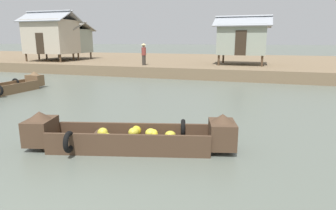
# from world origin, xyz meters

# --- Properties ---
(ground_plane) EXTENTS (300.00, 300.00, 0.00)m
(ground_plane) POSITION_xyz_m (0.00, 10.00, 0.00)
(ground_plane) COLOR #596056
(riverbank_strip) EXTENTS (160.00, 20.00, 0.78)m
(riverbank_strip) POSITION_xyz_m (0.00, 27.85, 0.39)
(riverbank_strip) COLOR #756047
(riverbank_strip) RESTS_ON ground
(banana_boat) EXTENTS (5.27, 2.35, 0.95)m
(banana_boat) POSITION_xyz_m (-0.09, 4.96, 0.34)
(banana_boat) COLOR #473323
(banana_boat) RESTS_ON ground
(cargo_boat_upstream) EXTENTS (1.69, 4.24, 0.94)m
(cargo_boat_upstream) POSITION_xyz_m (-9.48, 10.15, 0.34)
(cargo_boat_upstream) COLOR brown
(cargo_boat_upstream) RESTS_ON ground
(stilt_house_left) EXTENTS (5.07, 3.84, 3.60)m
(stilt_house_left) POSITION_xyz_m (-15.92, 23.47, 2.63)
(stilt_house_left) COLOR #4C3826
(stilt_house_left) RESTS_ON riverbank_strip
(stilt_house_mid_left) EXTENTS (4.76, 3.51, 4.45)m
(stilt_house_mid_left) POSITION_xyz_m (-15.48, 21.06, 3.02)
(stilt_house_mid_left) COLOR #4C3826
(stilt_house_mid_left) RESTS_ON riverbank_strip
(stilt_house_mid_right) EXTENTS (4.25, 3.64, 3.73)m
(stilt_house_mid_right) POSITION_xyz_m (1.40, 22.32, 2.76)
(stilt_house_mid_right) COLOR #4C3826
(stilt_house_mid_right) RESTS_ON riverbank_strip
(vendor_person) EXTENTS (0.44, 0.44, 1.66)m
(vendor_person) POSITION_xyz_m (-5.71, 19.43, 1.71)
(vendor_person) COLOR #332D28
(vendor_person) RESTS_ON riverbank_strip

